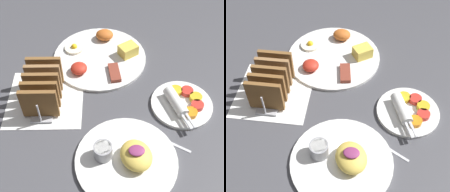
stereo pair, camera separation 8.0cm
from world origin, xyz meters
The scene contains 7 objects.
ground_plane centered at (0.00, 0.00, 0.00)m, with size 3.00×3.00×0.00m, color #47474C.
napkin_flat centered at (-0.19, 0.04, 0.00)m, with size 0.22×0.22×0.00m.
plate_breakfast centered at (-0.03, 0.22, 0.01)m, with size 0.30×0.30×0.05m.
plate_condiments centered at (0.20, 0.01, 0.01)m, with size 0.18×0.19×0.04m.
plate_foreground centered at (0.04, -0.16, 0.01)m, with size 0.26×0.26×0.06m.
toast_rack centered at (-0.19, 0.04, 0.05)m, with size 0.10×0.18×0.10m.
teaspoon centered at (0.13, -0.10, 0.00)m, with size 0.12×0.07×0.01m.
Camera 2 is at (0.07, -0.55, 0.70)m, focal length 50.00 mm.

